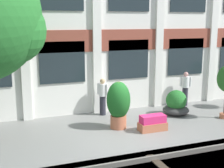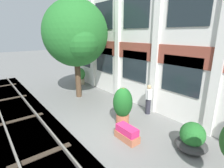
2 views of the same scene
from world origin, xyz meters
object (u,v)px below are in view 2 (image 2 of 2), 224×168
object	(u,v)px
broadleaf_tree	(76,35)
potted_plant_wide_bowl	(192,139)
potted_plant_ribbed_drum	(81,76)
potted_plant_stone_basin	(123,104)
potted_plant_square_trough	(127,134)
resident_by_doorway	(148,99)

from	to	relation	value
broadleaf_tree	potted_plant_wide_bowl	bearing A→B (deg)	4.38
potted_plant_ribbed_drum	potted_plant_stone_basin	bearing A→B (deg)	-13.21
potted_plant_stone_basin	potted_plant_square_trough	bearing A→B (deg)	-33.19
broadleaf_tree	potted_plant_ribbed_drum	bearing A→B (deg)	149.23
potted_plant_ribbed_drum	potted_plant_wide_bowl	xyz separation A→B (m)	(10.02, -0.94, -0.28)
potted_plant_stone_basin	potted_plant_ribbed_drum	bearing A→B (deg)	166.79
broadleaf_tree	potted_plant_ribbed_drum	size ratio (longest dim) A/B	4.48
broadleaf_tree	resident_by_doorway	xyz separation A→B (m)	(4.55, 1.61, -3.09)
potted_plant_stone_basin	resident_by_doorway	distance (m)	1.77
potted_plant_stone_basin	potted_plant_wide_bowl	bearing A→B (deg)	13.98
potted_plant_wide_bowl	broadleaf_tree	bearing A→B (deg)	-175.62
broadleaf_tree	resident_by_doorway	bearing A→B (deg)	19.55
broadleaf_tree	potted_plant_wide_bowl	size ratio (longest dim) A/B	5.42
potted_plant_square_trough	resident_by_doorway	world-z (taller)	resident_by_doorway
broadleaf_tree	potted_plant_ribbed_drum	distance (m)	4.37
potted_plant_stone_basin	potted_plant_wide_bowl	xyz separation A→B (m)	(2.92, 0.73, -0.56)
potted_plant_ribbed_drum	potted_plant_wide_bowl	distance (m)	10.07
potted_plant_ribbed_drum	potted_plant_stone_basin	world-z (taller)	potted_plant_stone_basin
potted_plant_wide_bowl	potted_plant_ribbed_drum	bearing A→B (deg)	174.63
potted_plant_ribbed_drum	potted_plant_wide_bowl	size ratio (longest dim) A/B	1.21
potted_plant_square_trough	potted_plant_ribbed_drum	world-z (taller)	potted_plant_ribbed_drum
potted_plant_square_trough	potted_plant_wide_bowl	bearing A→B (deg)	37.38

